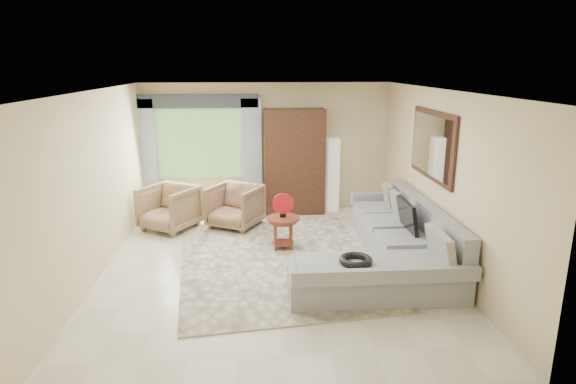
{
  "coord_description": "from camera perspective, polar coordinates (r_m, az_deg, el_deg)",
  "views": [
    {
      "loc": [
        -0.27,
        -6.76,
        2.95
      ],
      "look_at": [
        0.25,
        0.35,
        1.05
      ],
      "focal_mm": 30.0,
      "sensor_mm": 36.0,
      "label": 1
    }
  ],
  "objects": [
    {
      "name": "coffee_table",
      "position": [
        7.89,
        -0.59,
        -4.81
      ],
      "size": [
        0.54,
        0.54,
        0.54
      ],
      "rotation": [
        0.0,
        0.0,
        -0.42
      ],
      "color": "#552516",
      "rests_on": "ground"
    },
    {
      "name": "sectional_sofa",
      "position": [
        7.39,
        12.33,
        -6.58
      ],
      "size": [
        2.3,
        3.46,
        0.9
      ],
      "color": "#A2A4AA",
      "rests_on": "ground"
    },
    {
      "name": "window",
      "position": [
        9.91,
        -10.44,
        5.68
      ],
      "size": [
        1.8,
        0.04,
        1.4
      ],
      "primitive_type": "cube",
      "color": "#669E59",
      "rests_on": "wall_back"
    },
    {
      "name": "tv_screen",
      "position": [
        7.53,
        13.99,
        -2.77
      ],
      "size": [
        0.14,
        0.74,
        0.48
      ],
      "primitive_type": "cube",
      "rotation": [
        0.0,
        -0.17,
        0.0
      ],
      "color": "black",
      "rests_on": "sectional_sofa"
    },
    {
      "name": "curtain_left",
      "position": [
        10.03,
        -16.41,
        3.98
      ],
      "size": [
        0.4,
        0.08,
        2.3
      ],
      "primitive_type": "cube",
      "color": "#9EB7CC",
      "rests_on": "ground"
    },
    {
      "name": "armoire",
      "position": [
        9.7,
        0.74,
        3.63
      ],
      "size": [
        1.2,
        0.55,
        2.1
      ],
      "primitive_type": "cube",
      "color": "black",
      "rests_on": "ground"
    },
    {
      "name": "garden_hose",
      "position": [
        6.21,
        8.03,
        -8.0
      ],
      "size": [
        0.43,
        0.43,
        0.09
      ],
      "primitive_type": "torus",
      "color": "black",
      "rests_on": "sectional_sofa"
    },
    {
      "name": "potted_plant",
      "position": [
        9.78,
        -14.68,
        -1.52
      ],
      "size": [
        0.52,
        0.46,
        0.53
      ],
      "primitive_type": "imported",
      "rotation": [
        0.0,
        0.0,
        0.11
      ],
      "color": "#999999",
      "rests_on": "ground"
    },
    {
      "name": "ground",
      "position": [
        7.38,
        -1.76,
        -8.64
      ],
      "size": [
        6.0,
        6.0,
        0.0
      ],
      "primitive_type": "plane",
      "color": "silver",
      "rests_on": "ground"
    },
    {
      "name": "floor_lamp",
      "position": [
        9.92,
        5.32,
        2.05
      ],
      "size": [
        0.24,
        0.24,
        1.5
      ],
      "primitive_type": "cube",
      "color": "silver",
      "rests_on": "ground"
    },
    {
      "name": "area_rug",
      "position": [
        7.57,
        -1.02,
        -7.93
      ],
      "size": [
        3.45,
        4.32,
        0.02
      ],
      "primitive_type": "cube",
      "rotation": [
        0.0,
        0.0,
        0.12
      ],
      "color": "beige",
      "rests_on": "ground"
    },
    {
      "name": "red_disc",
      "position": [
        7.74,
        -0.6,
        -1.4
      ],
      "size": [
        0.34,
        0.06,
        0.34
      ],
      "primitive_type": "cylinder",
      "rotation": [
        1.57,
        0.0,
        -0.09
      ],
      "color": "#B2111C",
      "rests_on": "coffee_table"
    },
    {
      "name": "armchair_left",
      "position": [
        9.05,
        -13.91,
        -1.84
      ],
      "size": [
        1.21,
        1.22,
        0.81
      ],
      "primitive_type": "imported",
      "rotation": [
        0.0,
        0.0,
        -0.56
      ],
      "color": "#A07D57",
      "rests_on": "ground"
    },
    {
      "name": "curtain_right",
      "position": [
        9.81,
        -4.3,
        4.3
      ],
      "size": [
        0.4,
        0.08,
        2.3
      ],
      "primitive_type": "cube",
      "color": "#9EB7CC",
      "rests_on": "ground"
    },
    {
      "name": "valance",
      "position": [
        9.74,
        -10.72,
        10.55
      ],
      "size": [
        2.4,
        0.12,
        0.26
      ],
      "primitive_type": "cube",
      "color": "#1E232D",
      "rests_on": "wall_back"
    },
    {
      "name": "armchair_right",
      "position": [
        8.97,
        -6.29,
        -1.71
      ],
      "size": [
        1.16,
        1.17,
        0.79
      ],
      "primitive_type": "imported",
      "rotation": [
        0.0,
        0.0,
        -0.5
      ],
      "color": "olive",
      "rests_on": "ground"
    },
    {
      "name": "wall_mirror",
      "position": [
        7.71,
        16.71,
        5.34
      ],
      "size": [
        0.05,
        1.7,
        1.05
      ],
      "color": "black",
      "rests_on": "wall_right"
    }
  ]
}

